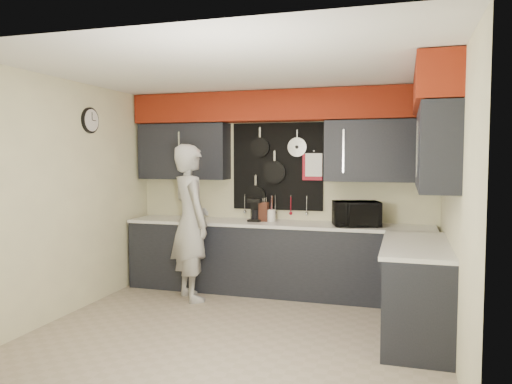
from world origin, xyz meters
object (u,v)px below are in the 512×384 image
(utensil_crock, at_px, (271,215))
(coffee_maker, at_px, (256,209))
(microwave, at_px, (356,214))
(person, at_px, (191,222))
(knife_block, at_px, (264,212))

(utensil_crock, relative_size, coffee_maker, 0.51)
(microwave, height_order, person, person)
(coffee_maker, xyz_separation_m, person, (-0.66, -0.60, -0.12))
(microwave, height_order, utensil_crock, microwave)
(coffee_maker, height_order, person, person)
(knife_block, relative_size, utensil_crock, 1.61)
(utensil_crock, distance_m, person, 1.06)
(microwave, bearing_deg, person, 177.37)
(knife_block, xyz_separation_m, coffee_maker, (-0.11, -0.00, 0.03))
(microwave, xyz_separation_m, coffee_maker, (-1.29, 0.11, 0.00))
(knife_block, bearing_deg, person, -140.66)
(utensil_crock, height_order, coffee_maker, coffee_maker)
(person, bearing_deg, utensil_crock, -98.27)
(utensil_crock, bearing_deg, person, -143.71)
(knife_block, distance_m, utensil_crock, 0.10)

